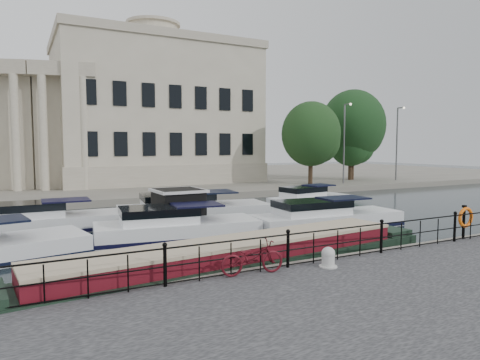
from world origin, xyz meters
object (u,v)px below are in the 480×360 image
object	(u,v)px
narrowboat	(236,264)
harbour_hut	(178,211)
mooring_bollard	(328,258)
life_ring_post	(465,218)
bicycle	(252,257)

from	to	relation	value
narrowboat	harbour_hut	distance (m)	8.63
mooring_bollard	narrowboat	world-z (taller)	narrowboat
mooring_bollard	life_ring_post	world-z (taller)	life_ring_post
mooring_bollard	narrowboat	bearing A→B (deg)	134.00
bicycle	harbour_hut	xyz separation A→B (m)	(1.30, 10.37, -0.11)
bicycle	narrowboat	size ratio (longest dim) A/B	0.12
life_ring_post	narrowboat	world-z (taller)	life_ring_post
bicycle	narrowboat	xyz separation A→B (m)	(0.38, 1.80, -0.70)
bicycle	mooring_bollard	distance (m)	2.56
mooring_bollard	life_ring_post	size ratio (longest dim) A/B	0.46
life_ring_post	narrowboat	distance (m)	9.92
life_ring_post	harbour_hut	size ratio (longest dim) A/B	0.40
life_ring_post	narrowboat	bearing A→B (deg)	170.78
mooring_bollard	life_ring_post	distance (m)	7.65
bicycle	harbour_hut	distance (m)	10.45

